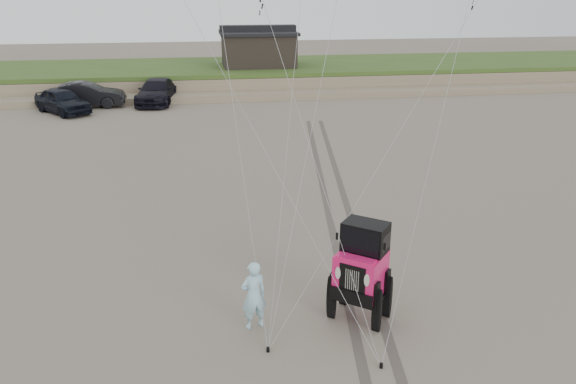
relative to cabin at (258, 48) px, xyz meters
name	(u,v)px	position (x,y,z in m)	size (l,w,h in m)	color
ground	(335,326)	(-2.00, -37.00, -3.24)	(160.00, 160.00, 0.00)	#6B6054
dune_ridge	(235,76)	(-2.00, 0.50, -2.42)	(160.00, 14.25, 1.73)	#7A6B54
cabin	(258,48)	(0.00, 0.00, 0.00)	(6.40, 5.40, 3.35)	black
truck_a	(62,101)	(-14.36, -9.13, -2.39)	(2.00, 4.97, 1.69)	black
truck_b	(86,95)	(-13.12, -7.32, -2.35)	(1.87, 5.37, 1.77)	black
truck_c	(157,92)	(-8.23, -6.59, -2.38)	(2.41, 5.93, 1.72)	black
jeep	(360,282)	(-1.30, -36.69, -2.19)	(2.43, 5.62, 2.10)	#EA1A64
man	(254,295)	(-4.03, -36.69, -2.32)	(0.67, 0.44, 1.83)	#92CBE2
stake_main	(268,350)	(-3.81, -37.78, -3.18)	(0.08, 0.08, 0.12)	black
stake_aux	(381,366)	(-1.35, -38.77, -3.18)	(0.08, 0.08, 0.12)	black
tire_tracks	(337,207)	(0.00, -29.00, -3.23)	(5.22, 29.74, 0.01)	#4C443D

